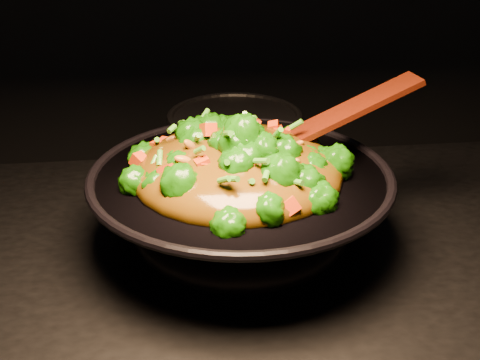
{
  "coord_description": "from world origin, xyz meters",
  "views": [
    {
      "loc": [
        -0.13,
        -0.77,
        1.44
      ],
      "look_at": [
        -0.03,
        0.08,
        1.02
      ],
      "focal_mm": 45.0,
      "sensor_mm": 36.0,
      "label": 1
    }
  ],
  "objects": [
    {
      "name": "stir_fry",
      "position": [
        -0.04,
        0.07,
        1.09
      ],
      "size": [
        0.43,
        0.43,
        0.11
      ],
      "primitive_type": null,
      "rotation": [
        0.0,
        0.0,
        0.38
      ],
      "color": "#175906",
      "rests_on": "wok"
    },
    {
      "name": "wok",
      "position": [
        -0.03,
        0.07,
        0.97
      ],
      "size": [
        0.61,
        0.61,
        0.13
      ],
      "primitive_type": null,
      "rotation": [
        0.0,
        0.0,
        -0.43
      ],
      "color": "black",
      "rests_on": "stovetop"
    },
    {
      "name": "back_pot",
      "position": [
        -0.01,
        0.32,
        0.97
      ],
      "size": [
        0.26,
        0.26,
        0.14
      ],
      "primitive_type": "cylinder",
      "rotation": [
        0.0,
        0.0,
        0.03
      ],
      "color": "black",
      "rests_on": "stovetop"
    },
    {
      "name": "spatula",
      "position": [
        0.1,
        0.12,
        1.09
      ],
      "size": [
        0.34,
        0.09,
        0.14
      ],
      "primitive_type": "cube",
      "rotation": [
        0.0,
        -0.38,
        0.13
      ],
      "color": "#391805",
      "rests_on": "wok"
    }
  ]
}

